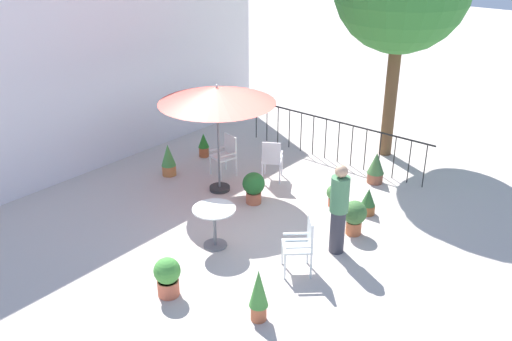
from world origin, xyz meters
TOP-DOWN VIEW (x-y plane):
  - ground_plane at (0.00, 0.00)m, footprint 60.00×60.00m
  - villa_facade at (0.00, 4.09)m, footprint 9.28×0.30m
  - terrace_railing at (3.04, 0.00)m, footprint 0.03×5.04m
  - patio_umbrella_0 at (0.13, 0.97)m, footprint 2.39×2.39m
  - cafe_table_0 at (-1.55, -0.48)m, footprint 0.77×0.77m
  - patio_chair_0 at (1.21, 0.39)m, footprint 0.63×0.61m
  - patio_chair_1 at (0.83, 1.40)m, footprint 0.55×0.56m
  - patio_chair_2 at (-1.20, -2.12)m, footprint 0.65×0.65m
  - potted_plant_0 at (1.24, 2.52)m, footprint 0.27×0.27m
  - potted_plant_1 at (0.15, 0.03)m, footprint 0.46×0.46m
  - potted_plant_2 at (1.07, -1.31)m, footprint 0.31×0.31m
  - potted_plant_3 at (-2.60, -2.34)m, footprint 0.28×0.28m
  - potted_plant_4 at (1.22, -2.00)m, footprint 0.30×0.30m
  - potted_plant_5 at (-3.04, -0.89)m, footprint 0.42×0.42m
  - potted_plant_6 at (-0.03, 2.38)m, footprint 0.33×0.33m
  - potted_plant_7 at (0.39, -2.18)m, footprint 0.45×0.45m
  - potted_plant_8 at (2.59, -1.43)m, footprint 0.37×0.37m
  - standing_person at (-0.33, -2.25)m, footprint 0.40×0.40m

SIDE VIEW (x-z plane):
  - ground_plane at x=0.00m, z-range 0.00..0.00m
  - potted_plant_2 at x=1.07m, z-range 0.03..0.49m
  - potted_plant_4 at x=1.22m, z-range -0.01..0.54m
  - potted_plant_0 at x=1.24m, z-range 0.01..0.61m
  - potted_plant_5 at x=-3.04m, z-range 0.03..0.68m
  - potted_plant_8 at x=2.59m, z-range 0.01..0.72m
  - potted_plant_1 at x=0.15m, z-range 0.04..0.71m
  - potted_plant_6 at x=-0.03m, z-range 0.00..0.75m
  - potted_plant_7 at x=0.39m, z-range 0.05..0.71m
  - potted_plant_3 at x=-2.60m, z-range 0.03..0.89m
  - cafe_table_0 at x=-1.55m, z-range 0.15..0.91m
  - patio_chair_1 at x=0.83m, z-range 0.07..1.00m
  - patio_chair_0 at x=1.21m, z-range 0.07..1.04m
  - patio_chair_2 at x=-1.20m, z-range 0.07..1.06m
  - terrace_railing at x=3.04m, z-range 0.17..1.19m
  - standing_person at x=-0.33m, z-range 0.03..1.68m
  - patio_umbrella_0 at x=0.13m, z-range 0.93..3.27m
  - villa_facade at x=0.00m, z-range 0.00..4.67m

